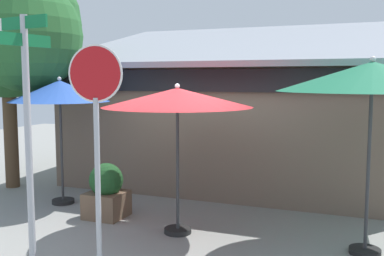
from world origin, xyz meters
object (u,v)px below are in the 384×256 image
Objects in this scene: patio_umbrella_forest_green_right at (372,78)px; sidewalk_planter at (106,192)px; shade_tree at (11,27)px; street_sign_post at (27,116)px; stop_sign at (96,118)px; patio_umbrella_royal_blue_left at (60,92)px; patio_umbrella_crimson_center at (177,99)px.

sidewalk_planter is at bearing 178.24° from patio_umbrella_forest_green_right.
shade_tree is at bearing 160.47° from sidewalk_planter.
stop_sign is at bearing 5.03° from street_sign_post.
shade_tree is at bearing 135.04° from street_sign_post.
shade_tree reaches higher than patio_umbrella_royal_blue_left.
sidewalk_planter is at bearing -19.53° from shade_tree.
street_sign_post is at bearing -174.97° from stop_sign.
sidewalk_planter is (-0.19, 2.14, -1.53)m from street_sign_post.
patio_umbrella_crimson_center is at bearing -11.38° from sidewalk_planter.
patio_umbrella_crimson_center is 4.98m from shade_tree.
street_sign_post is 2.28m from patio_umbrella_crimson_center.
street_sign_post is at bearing -44.96° from shade_tree.
patio_umbrella_royal_blue_left is at bearing 134.83° from stop_sign.
patio_umbrella_royal_blue_left is at bearing 174.01° from patio_umbrella_forest_green_right.
stop_sign is 2.82m from sidewalk_planter.
shade_tree is 4.50m from sidewalk_planter.
patio_umbrella_forest_green_right is 4.81m from sidewalk_planter.
patio_umbrella_royal_blue_left is 1.05× the size of patio_umbrella_crimson_center.
patio_umbrella_crimson_center is at bearing 79.01° from stop_sign.
patio_umbrella_forest_green_right is (4.17, 2.01, 0.51)m from street_sign_post.
patio_umbrella_royal_blue_left is (-2.50, 2.52, 0.23)m from stop_sign.
shade_tree is at bearing 170.70° from patio_umbrella_forest_green_right.
patio_umbrella_forest_green_right is (5.67, -0.60, 0.28)m from patio_umbrella_royal_blue_left.
stop_sign reaches higher than patio_umbrella_forest_green_right.
stop_sign reaches higher than patio_umbrella_royal_blue_left.
street_sign_post is at bearing -84.96° from sidewalk_planter.
stop_sign is 1.79m from patio_umbrella_crimson_center.
patio_umbrella_forest_green_right reaches higher than patio_umbrella_royal_blue_left.
patio_umbrella_forest_green_right is 7.58m from shade_tree.
patio_umbrella_royal_blue_left is 0.91× the size of patio_umbrella_forest_green_right.
stop_sign reaches higher than sidewalk_planter.
shade_tree reaches higher than street_sign_post.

